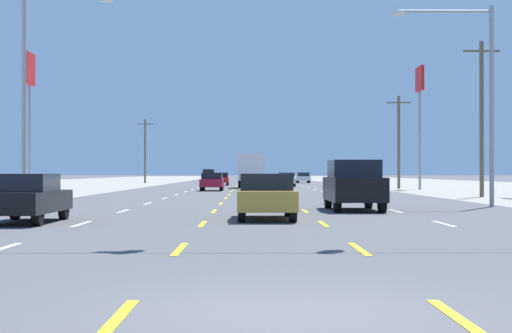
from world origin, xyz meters
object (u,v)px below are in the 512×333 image
sedan_inner_left_farthest (221,179)px  pole_sign_left_row_1 (29,88)px  sedan_inner_left_midfar (212,181)px  suv_inner_right_mid (354,184)px  sedan_center_turn_near (266,196)px  streetlight_right_row_0 (480,88)px  pole_sign_right_row_2 (420,94)px  sedan_far_right_distant_a (303,177)px  streetlight_left_row_0 (33,82)px  box_truck_center_turn_far (251,169)px  sedan_far_left_nearest (25,197)px  suv_center_turn_distant_b (252,175)px  sedan_inner_right_farther (286,179)px  suv_far_left_distant_c (209,175)px

sedan_inner_left_farthest → pole_sign_left_row_1: pole_sign_left_row_1 is taller
sedan_inner_left_midfar → pole_sign_left_row_1: size_ratio=0.49×
sedan_inner_left_midfar → pole_sign_left_row_1: pole_sign_left_row_1 is taller
suv_inner_right_mid → pole_sign_left_row_1: 27.45m
sedan_center_turn_near → streetlight_right_row_0: streetlight_right_row_0 is taller
sedan_inner_left_midfar → pole_sign_right_row_2: bearing=13.6°
sedan_far_right_distant_a → streetlight_left_row_0: bearing=-102.5°
sedan_center_turn_near → box_truck_center_turn_far: bearing=90.4°
sedan_far_left_nearest → sedan_center_turn_near: 7.40m
suv_inner_right_mid → sedan_far_right_distant_a: (3.41, 79.28, -0.27)m
suv_center_turn_distant_b → box_truck_center_turn_far: bearing=-90.4°
sedan_center_turn_near → sedan_inner_right_farther: same height
box_truck_center_turn_far → sedan_inner_left_farthest: 15.03m
sedan_far_right_distant_a → pole_sign_right_row_2: bearing=-80.2°
pole_sign_left_row_1 → streetlight_left_row_0: streetlight_left_row_0 is taller
streetlight_right_row_0 → sedan_inner_left_farthest: bearing=103.5°
sedan_far_right_distant_a → pole_sign_right_row_2: pole_sign_right_row_2 is taller
sedan_inner_left_midfar → suv_far_left_distant_c: bearing=93.2°
sedan_far_left_nearest → pole_sign_right_row_2: bearing=64.4°
sedan_far_left_nearest → sedan_inner_left_farthest: 65.97m
sedan_inner_right_farther → suv_far_left_distant_c: size_ratio=0.92×
suv_center_turn_distant_b → sedan_inner_left_farthest: bearing=-97.2°
sedan_inner_left_farthest → pole_sign_left_row_1: bearing=-105.7°
sedan_far_left_nearest → sedan_inner_right_farther: 60.47m
suv_inner_right_mid → sedan_inner_left_midfar: suv_inner_right_mid is taller
sedan_far_left_nearest → suv_far_left_distant_c: suv_far_left_distant_c is taller
sedan_far_left_nearest → sedan_center_turn_near: (7.20, 1.69, 0.00)m
sedan_far_left_nearest → streetlight_left_row_0: size_ratio=0.48×
sedan_far_left_nearest → sedan_inner_left_midfar: 40.62m
sedan_inner_right_farther → suv_center_turn_distant_b: 35.90m
sedan_inner_right_farther → sedan_far_right_distant_a: size_ratio=1.00×
sedan_inner_left_midfar → sedan_inner_left_farthest: bearing=90.5°
sedan_inner_right_farther → sedan_far_right_distant_a: bearing=82.4°
sedan_inner_left_midfar → suv_inner_right_mid: bearing=-77.8°
sedan_inner_left_midfar → streetlight_right_row_0: (13.05, -29.75, 4.41)m
suv_inner_right_mid → suv_far_left_distant_c: same height
sedan_inner_right_farther → streetlight_left_row_0: bearing=-105.2°
sedan_inner_left_midfar → sedan_far_right_distant_a: bearing=77.2°
suv_center_turn_distant_b → suv_far_left_distant_c: size_ratio=1.00×
sedan_inner_left_midfar → suv_far_left_distant_c: (-3.59, 65.08, 0.27)m
sedan_center_turn_near → suv_center_turn_distant_b: suv_center_turn_distant_b is taller
sedan_center_turn_near → streetlight_right_row_0: 13.82m
sedan_center_turn_near → suv_center_turn_distant_b: bearing=90.0°
sedan_inner_left_farthest → streetlight_left_row_0: (-6.15, -55.18, 4.65)m
box_truck_center_turn_far → suv_far_left_distant_c: bearing=97.1°
sedan_far_left_nearest → streetlight_right_row_0: size_ratio=0.51×
pole_sign_left_row_1 → streetlight_right_row_0: bearing=-34.4°
sedan_far_left_nearest → suv_center_turn_distant_b: suv_center_turn_distant_b is taller
sedan_inner_left_farthest → pole_sign_right_row_2: bearing=-49.6°
suv_far_left_distant_c → sedan_far_left_nearest: bearing=-90.0°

